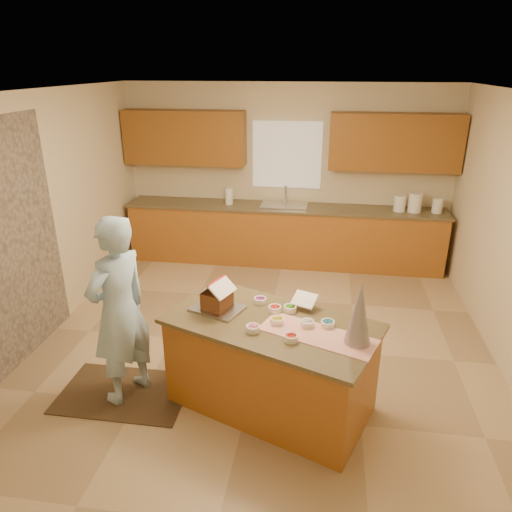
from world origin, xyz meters
The scene contains 26 objects.
floor centered at (0.00, 0.00, 0.00)m, with size 5.50×5.50×0.00m, color tan.
ceiling centered at (0.00, 0.00, 2.70)m, with size 5.50×5.50×0.00m, color silver.
wall_back centered at (0.00, 2.75, 1.35)m, with size 5.50×5.50×0.00m, color beige.
wall_front centered at (0.00, -2.75, 1.35)m, with size 5.50×5.50×0.00m, color beige.
wall_left centered at (-2.50, 0.00, 1.35)m, with size 5.50×5.50×0.00m, color beige.
window_curtain centered at (0.00, 2.72, 1.65)m, with size 1.05×0.03×1.00m, color white.
back_counter_base centered at (0.00, 2.45, 0.44)m, with size 4.80×0.60×0.88m, color #A05121.
back_counter_top centered at (0.00, 2.45, 0.90)m, with size 4.85×0.63×0.04m, color brown.
upper_cabinet_left centered at (-1.55, 2.57, 1.90)m, with size 1.85×0.35×0.80m, color brown.
upper_cabinet_right centered at (1.55, 2.57, 1.90)m, with size 1.85×0.35×0.80m, color brown.
sink centered at (0.00, 2.45, 0.89)m, with size 0.70×0.45×0.12m, color silver.
faucet centered at (0.00, 2.63, 1.06)m, with size 0.03×0.03×0.28m, color silver.
island_base centered at (0.21, -0.98, 0.42)m, with size 1.72×0.86×0.84m, color #A05121.
island_top centered at (0.21, -0.98, 0.86)m, with size 1.80×0.94×0.04m, color brown.
table_runner centered at (0.61, -1.13, 0.88)m, with size 0.96×0.34×0.01m, color #B7250D.
baking_tray centered at (-0.30, -0.83, 0.89)m, with size 0.44×0.33×0.02m, color silver.
cookbook centered at (0.48, -0.69, 0.97)m, with size 0.21×0.02×0.17m, color white.
tinsel_tree centered at (0.92, -1.21, 1.15)m, with size 0.21×0.21×0.53m, color #BABAC7.
rug centered at (-1.20, -1.03, 0.01)m, with size 1.20×0.79×0.01m, color black.
boy centered at (-1.15, -1.03, 0.90)m, with size 0.65×0.42×1.77m, color #A0C5E3.
canister_a centered at (1.70, 2.45, 1.04)m, with size 0.17×0.17×0.24m, color white.
canister_b centered at (1.91, 2.45, 1.06)m, with size 0.19×0.19×0.28m, color white.
canister_c centered at (2.23, 2.45, 1.03)m, with size 0.15×0.15×0.21m, color white.
paper_towel centered at (-0.86, 2.45, 1.05)m, with size 0.12×0.12×0.26m, color white.
gingerbread_house centered at (-0.30, -0.83, 1.01)m, with size 0.34×0.35×0.27m.
candy_bowls centered at (0.32, -0.95, 0.91)m, with size 0.74×0.72×0.05m.
Camera 1 is at (0.61, -4.53, 2.95)m, focal length 33.29 mm.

